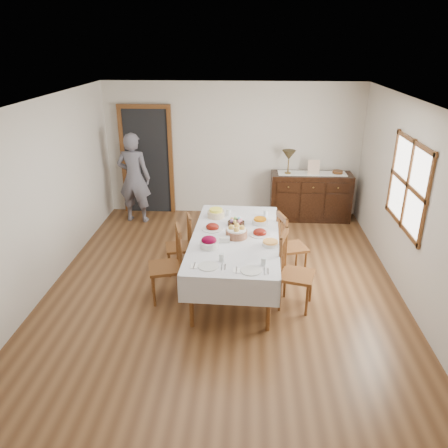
# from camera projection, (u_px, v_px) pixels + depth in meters

# --- Properties ---
(ground) EXTENTS (6.00, 6.00, 0.00)m
(ground) POSITION_uv_depth(u_px,v_px,m) (224.00, 287.00, 6.33)
(ground) COLOR brown
(room_shell) EXTENTS (5.02, 6.02, 2.65)m
(room_shell) POSITION_uv_depth(u_px,v_px,m) (215.00, 169.00, 6.08)
(room_shell) COLOR silver
(room_shell) RESTS_ON ground
(dining_table) EXTENTS (1.27, 2.38, 0.81)m
(dining_table) POSITION_uv_depth(u_px,v_px,m) (235.00, 242.00, 6.07)
(dining_table) COLOR silver
(dining_table) RESTS_ON ground
(chair_left_near) EXTENTS (0.54, 0.54, 1.05)m
(chair_left_near) POSITION_uv_depth(u_px,v_px,m) (169.00, 263.00, 5.88)
(chair_left_near) COLOR brown
(chair_left_near) RESTS_ON ground
(chair_left_far) EXTENTS (0.46, 0.46, 0.92)m
(chair_left_far) POSITION_uv_depth(u_px,v_px,m) (182.00, 244.00, 6.59)
(chair_left_far) COLOR brown
(chair_left_far) RESTS_ON ground
(chair_right_near) EXTENTS (0.53, 0.53, 1.05)m
(chair_right_near) POSITION_uv_depth(u_px,v_px,m) (293.00, 271.00, 5.69)
(chair_right_near) COLOR brown
(chair_right_near) RESTS_ON ground
(chair_right_far) EXTENTS (0.51, 0.51, 0.98)m
(chair_right_far) POSITION_uv_depth(u_px,v_px,m) (289.00, 244.00, 6.51)
(chair_right_far) COLOR brown
(chair_right_far) RESTS_ON ground
(sideboard) EXTENTS (1.54, 0.56, 0.93)m
(sideboard) POSITION_uv_depth(u_px,v_px,m) (310.00, 196.00, 8.56)
(sideboard) COLOR black
(sideboard) RESTS_ON ground
(person) EXTENTS (0.62, 0.43, 1.86)m
(person) POSITION_uv_depth(u_px,v_px,m) (134.00, 175.00, 8.30)
(person) COLOR slate
(person) RESTS_ON ground
(bread_basket) EXTENTS (0.30, 0.30, 0.18)m
(bread_basket) POSITION_uv_depth(u_px,v_px,m) (236.00, 232.00, 5.96)
(bread_basket) COLOR brown
(bread_basket) RESTS_ON dining_table
(egg_basket) EXTENTS (0.25, 0.25, 0.11)m
(egg_basket) POSITION_uv_depth(u_px,v_px,m) (236.00, 223.00, 6.36)
(egg_basket) COLOR black
(egg_basket) RESTS_ON dining_table
(ham_platter_a) EXTENTS (0.30, 0.30, 0.11)m
(ham_platter_a) POSITION_uv_depth(u_px,v_px,m) (213.00, 227.00, 6.23)
(ham_platter_a) COLOR silver
(ham_platter_a) RESTS_ON dining_table
(ham_platter_b) EXTENTS (0.29, 0.29, 0.11)m
(ham_platter_b) POSITION_uv_depth(u_px,v_px,m) (260.00, 233.00, 6.05)
(ham_platter_b) COLOR silver
(ham_platter_b) RESTS_ON dining_table
(beet_bowl) EXTENTS (0.24, 0.24, 0.16)m
(beet_bowl) POSITION_uv_depth(u_px,v_px,m) (209.00, 243.00, 5.67)
(beet_bowl) COLOR silver
(beet_bowl) RESTS_ON dining_table
(carrot_bowl) EXTENTS (0.23, 0.23, 0.09)m
(carrot_bowl) POSITION_uv_depth(u_px,v_px,m) (260.00, 221.00, 6.41)
(carrot_bowl) COLOR silver
(carrot_bowl) RESTS_ON dining_table
(pineapple_bowl) EXTENTS (0.26, 0.26, 0.13)m
(pineapple_bowl) POSITION_uv_depth(u_px,v_px,m) (216.00, 213.00, 6.65)
(pineapple_bowl) COLOR beige
(pineapple_bowl) RESTS_ON dining_table
(casserole_dish) EXTENTS (0.22, 0.22, 0.07)m
(casserole_dish) POSITION_uv_depth(u_px,v_px,m) (270.00, 243.00, 5.74)
(casserole_dish) COLOR silver
(casserole_dish) RESTS_ON dining_table
(butter_dish) EXTENTS (0.14, 0.09, 0.07)m
(butter_dish) POSITION_uv_depth(u_px,v_px,m) (225.00, 239.00, 5.85)
(butter_dish) COLOR silver
(butter_dish) RESTS_ON dining_table
(setting_left) EXTENTS (0.42, 0.31, 0.10)m
(setting_left) POSITION_uv_depth(u_px,v_px,m) (213.00, 263.00, 5.25)
(setting_left) COLOR silver
(setting_left) RESTS_ON dining_table
(setting_right) EXTENTS (0.42, 0.31, 0.10)m
(setting_right) POSITION_uv_depth(u_px,v_px,m) (255.00, 267.00, 5.16)
(setting_right) COLOR silver
(setting_right) RESTS_ON dining_table
(glass_far_a) EXTENTS (0.07, 0.07, 0.10)m
(glass_far_a) POSITION_uv_depth(u_px,v_px,m) (228.00, 212.00, 6.72)
(glass_far_a) COLOR silver
(glass_far_a) RESTS_ON dining_table
(glass_far_b) EXTENTS (0.07, 0.07, 0.10)m
(glass_far_b) POSITION_uv_depth(u_px,v_px,m) (266.00, 213.00, 6.68)
(glass_far_b) COLOR silver
(glass_far_b) RESTS_ON dining_table
(runner) EXTENTS (1.30, 0.35, 0.01)m
(runner) POSITION_uv_depth(u_px,v_px,m) (312.00, 173.00, 8.39)
(runner) COLOR white
(runner) RESTS_ON sideboard
(table_lamp) EXTENTS (0.26, 0.26, 0.46)m
(table_lamp) POSITION_uv_depth(u_px,v_px,m) (289.00, 156.00, 8.23)
(table_lamp) COLOR brown
(table_lamp) RESTS_ON sideboard
(picture_frame) EXTENTS (0.22, 0.08, 0.28)m
(picture_frame) POSITION_uv_depth(u_px,v_px,m) (314.00, 167.00, 8.28)
(picture_frame) COLOR beige
(picture_frame) RESTS_ON sideboard
(deco_bowl) EXTENTS (0.20, 0.20, 0.06)m
(deco_bowl) POSITION_uv_depth(u_px,v_px,m) (338.00, 172.00, 8.37)
(deco_bowl) COLOR brown
(deco_bowl) RESTS_ON sideboard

